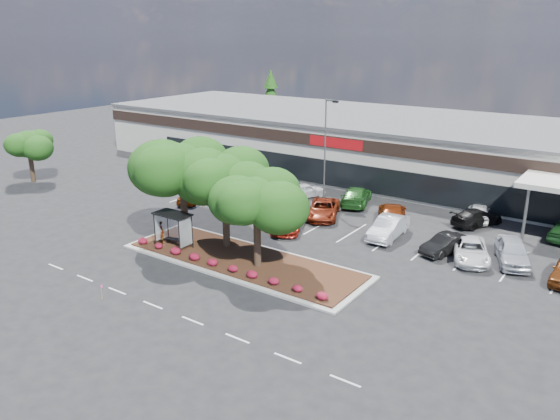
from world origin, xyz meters
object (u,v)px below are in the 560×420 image
Objects in this scene: car_1 at (241,206)px; survey_stake at (102,290)px; light_pole at (325,159)px; car_0 at (193,194)px.

survey_stake is at bearing -69.68° from car_1.
car_1 is at bearing -122.79° from light_pole.
survey_stake is 0.21× the size of car_1.
car_1 is at bearing -25.57° from car_0.
car_0 is (-9.50, 17.74, 0.13)m from survey_stake.
car_0 is at bearing -174.20° from car_1.
car_0 is 6.23m from car_1.
light_pole is at bearing 9.43° from car_0.
survey_stake is (-1.13, -24.18, -3.68)m from light_pole.
light_pole is at bearing 66.79° from car_1.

